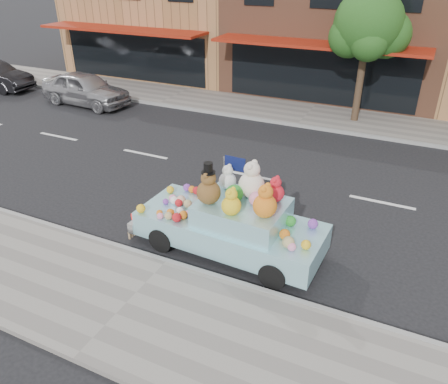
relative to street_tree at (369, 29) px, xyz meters
The scene contains 10 objects.
ground 7.79m from the street_tree, 107.20° to the right, with size 120.00×120.00×0.00m, color black.
near_sidewalk 13.70m from the street_tree, 98.83° to the right, with size 60.00×3.00×0.12m, color gray.
far_sidewalk 4.16m from the street_tree, behind, with size 60.00×3.00×0.12m, color gray.
near_kerb 12.28m from the street_tree, 99.96° to the right, with size 60.00×0.12×0.13m, color gray.
far_kerb 4.44m from the street_tree, 142.59° to the right, with size 60.00×0.12×0.13m, color gray.
storefront_left 13.19m from the street_tree, 155.73° to the left, with size 10.00×9.80×7.30m.
storefront_mid 5.79m from the street_tree, 110.50° to the left, with size 10.00×9.80×7.30m.
street_tree is the anchor object (origin of this frame).
car_silver 12.48m from the street_tree, 166.57° to the right, with size 1.76×4.38×1.49m, color #A2A1A6.
art_car 10.85m from the street_tree, 95.20° to the right, with size 4.55×1.94×2.32m.
Camera 1 is at (4.52, -11.57, 6.13)m, focal length 35.00 mm.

